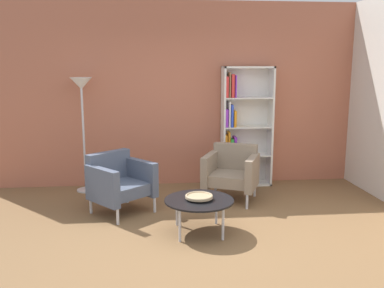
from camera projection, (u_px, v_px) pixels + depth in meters
name	position (u px, v px, depth m)	size (l,w,h in m)	color
ground_plane	(198.00, 244.00, 4.55)	(8.32, 8.32, 0.00)	brown
brick_back_panel	(181.00, 95.00, 6.69)	(6.40, 0.12, 2.90)	#B2664C
bookshelf_tall	(241.00, 128.00, 6.67)	(0.80, 0.30, 1.90)	silver
coffee_table_low	(199.00, 202.00, 4.80)	(0.80, 0.80, 0.40)	black
decorative_bowl	(199.00, 196.00, 4.78)	(0.32, 0.32, 0.05)	tan
armchair_spare_guest	(119.00, 181.00, 5.48)	(0.95, 0.94, 0.78)	#4C566B
armchair_corner_red	(232.00, 171.00, 6.00)	(0.91, 0.88, 0.78)	gray
floor_lamp_torchiere	(82.00, 97.00, 6.21)	(0.32, 0.32, 1.74)	silver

